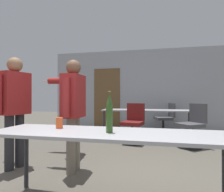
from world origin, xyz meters
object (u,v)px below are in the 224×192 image
(office_chair_near_pushed, at_px, (133,124))
(office_chair_far_right, at_px, (166,119))
(person_far_watching, at_px, (71,99))
(beer_bottle, at_px, (109,113))
(office_chair_side_rolled, at_px, (192,127))
(person_left_plaid, at_px, (73,104))
(drink_cup, at_px, (59,123))
(person_right_polo, at_px, (14,101))

(office_chair_near_pushed, xyz_separation_m, office_chair_far_right, (0.80, 1.47, -0.02))
(person_far_watching, distance_m, office_chair_near_pushed, 1.69)
(office_chair_far_right, bearing_deg, beer_bottle, 154.76)
(office_chair_near_pushed, bearing_deg, person_far_watching, 59.07)
(office_chair_far_right, bearing_deg, office_chair_side_rolled, -179.60)
(office_chair_far_right, distance_m, office_chair_side_rolled, 1.67)
(person_left_plaid, xyz_separation_m, office_chair_far_right, (1.45, 3.49, -0.56))
(beer_bottle, distance_m, drink_cup, 0.60)
(office_chair_near_pushed, relative_size, office_chair_side_rolled, 0.99)
(person_left_plaid, relative_size, office_chair_near_pushed, 1.74)
(person_far_watching, distance_m, beer_bottle, 2.09)
(person_right_polo, distance_m, drink_cup, 1.33)
(person_left_plaid, relative_size, drink_cup, 14.12)
(office_chair_side_rolled, bearing_deg, office_chair_near_pushed, 45.92)
(office_chair_near_pushed, height_order, office_chair_side_rolled, office_chair_side_rolled)
(office_chair_side_rolled, bearing_deg, person_right_polo, 86.26)
(person_right_polo, xyz_separation_m, drink_cup, (1.12, -0.69, -0.21))
(beer_bottle, bearing_deg, office_chair_near_pushed, 92.30)
(person_left_plaid, relative_size, beer_bottle, 4.19)
(office_chair_side_rolled, height_order, drink_cup, office_chair_side_rolled)
(person_left_plaid, xyz_separation_m, beer_bottle, (0.77, -0.89, -0.05))
(person_right_polo, bearing_deg, office_chair_side_rolled, -42.59)
(person_far_watching, height_order, office_chair_far_right, person_far_watching)
(person_right_polo, relative_size, beer_bottle, 4.35)
(beer_bottle, bearing_deg, office_chair_far_right, 81.18)
(person_left_plaid, height_order, beer_bottle, person_left_plaid)
(beer_bottle, bearing_deg, person_right_polo, 153.97)
(beer_bottle, bearing_deg, office_chair_side_rolled, 67.32)
(beer_bottle, bearing_deg, drink_cup, 167.04)
(person_far_watching, distance_m, person_left_plaid, 0.93)
(person_far_watching, bearing_deg, office_chair_far_right, -40.93)
(office_chair_near_pushed, xyz_separation_m, drink_cup, (-0.46, -2.78, 0.37))
(office_chair_far_right, height_order, office_chair_side_rolled, office_chair_side_rolled)
(office_chair_near_pushed, distance_m, office_chair_side_rolled, 1.29)
(person_right_polo, bearing_deg, office_chair_far_right, -20.73)
(person_right_polo, xyz_separation_m, office_chair_side_rolled, (2.85, 1.96, -0.57))
(person_left_plaid, height_order, office_chair_side_rolled, person_left_plaid)
(office_chair_near_pushed, bearing_deg, drink_cup, 91.24)
(office_chair_side_rolled, bearing_deg, person_far_watching, 76.14)
(person_far_watching, relative_size, person_left_plaid, 1.06)
(person_far_watching, xyz_separation_m, office_chair_near_pushed, (1.05, 1.18, -0.60))
(office_chair_near_pushed, distance_m, drink_cup, 2.84)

